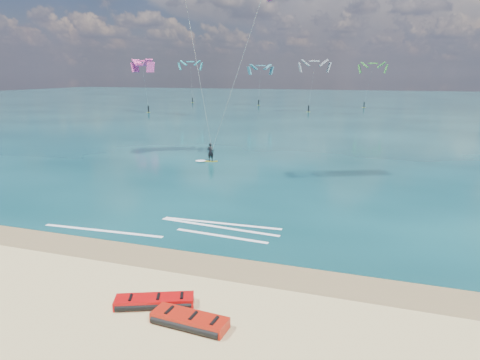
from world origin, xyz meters
name	(u,v)px	position (x,y,z in m)	size (l,w,h in m)	color
ground	(297,140)	(0.00, 40.00, 0.00)	(320.00, 320.00, 0.00)	tan
wet_sand_strip	(145,255)	(0.00, 3.00, 0.00)	(320.00, 2.40, 0.01)	olive
sea	(343,105)	(0.00, 104.00, 0.02)	(320.00, 200.00, 0.04)	#082A30
packed_kite_left	(155,305)	(2.62, -0.81, 0.00)	(3.06, 1.11, 0.40)	#BE0A0A
packed_kite_mid	(190,325)	(4.38, -1.56, 0.00)	(2.87, 1.22, 0.44)	#B61B0C
kitesurfer_main	(216,62)	(-3.46, 21.30, 9.15)	(10.49, 7.99, 17.70)	#D1DD1A
shoreline_foam	(189,229)	(0.49, 6.75, 0.04)	(12.80, 3.66, 0.01)	white
distant_kites	(293,87)	(-9.23, 82.13, 5.26)	(83.39, 34.62, 11.13)	gray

